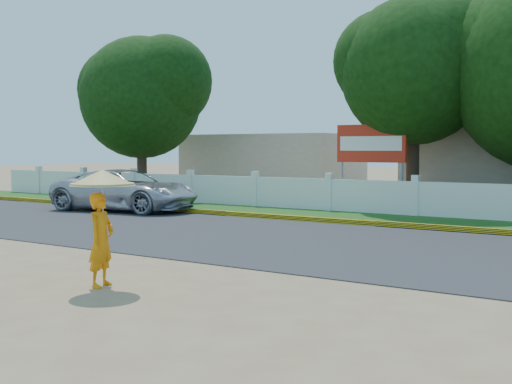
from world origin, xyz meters
TOP-DOWN VIEW (x-y plane):
  - ground at (0.00, 0.00)m, footprint 120.00×120.00m
  - road at (0.00, 4.50)m, footprint 60.00×7.00m
  - grass_verge at (0.00, 9.75)m, footprint 60.00×3.50m
  - curb at (0.00, 8.05)m, footprint 40.00×0.18m
  - fence at (0.00, 11.20)m, footprint 40.00×0.10m
  - building_far at (-10.00, 19.00)m, footprint 8.00×5.00m
  - vehicle at (-8.87, 7.52)m, footprint 5.36×3.01m
  - monk_with_parasol at (-0.63, -1.39)m, footprint 1.00×1.00m
  - billboard at (-1.97, 12.30)m, footprint 2.50×0.13m

SIDE VIEW (x-z plane):
  - ground at x=0.00m, z-range 0.00..0.00m
  - road at x=0.00m, z-range 0.00..0.02m
  - grass_verge at x=0.00m, z-range 0.00..0.03m
  - curb at x=0.00m, z-range 0.00..0.16m
  - fence at x=0.00m, z-range 0.00..1.10m
  - vehicle at x=-8.87m, z-range 0.00..1.42m
  - monk_with_parasol at x=-0.63m, z-range 0.28..2.09m
  - building_far at x=-10.00m, z-range 0.00..2.80m
  - billboard at x=-1.97m, z-range 0.67..3.62m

